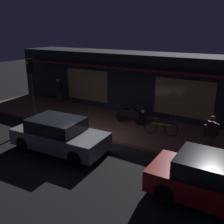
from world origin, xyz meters
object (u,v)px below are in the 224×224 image
at_px(parked_car_near, 59,135).
at_px(bicycle_parked, 161,128).
at_px(traffic_light_pole, 31,81).
at_px(parked_car_far, 218,182).
at_px(person_bystander, 211,135).
at_px(person_photographer, 59,90).
at_px(motorcycle, 131,115).

bearing_deg(parked_car_near, bicycle_parked, 48.59).
distance_m(traffic_light_pole, parked_car_far, 9.69).
xyz_separation_m(bicycle_parked, parked_car_near, (-3.15, -3.57, 0.20)).
height_order(traffic_light_pole, parked_car_far, traffic_light_pole).
bearing_deg(bicycle_parked, parked_car_near, -131.41).
bearing_deg(traffic_light_pole, person_bystander, 8.51).
bearing_deg(person_photographer, parked_car_far, -25.39).
distance_m(motorcycle, parked_car_near, 4.37).
relative_size(bicycle_parked, parked_car_near, 0.39).
xyz_separation_m(motorcycle, parked_car_near, (-1.20, -4.20, 0.06)).
xyz_separation_m(person_photographer, parked_car_far, (11.37, -5.40, -0.32)).
xyz_separation_m(traffic_light_pole, parked_car_far, (9.41, -1.46, -1.77)).
relative_size(person_photographer, parked_car_far, 0.40).
bearing_deg(traffic_light_pole, person_photographer, 116.43).
bearing_deg(traffic_light_pole, bicycle_parked, 20.36).
distance_m(person_photographer, parked_car_near, 7.20).
bearing_deg(person_photographer, motorcycle, -9.54).
bearing_deg(parked_car_far, person_photographer, 154.61).
distance_m(motorcycle, bicycle_parked, 2.05).
distance_m(motorcycle, person_photographer, 6.24).
bearing_deg(bicycle_parked, person_bystander, -22.02).
xyz_separation_m(parked_car_near, parked_car_far, (6.43, -0.16, 0.00)).
xyz_separation_m(motorcycle, bicycle_parked, (1.94, -0.63, -0.14)).
relative_size(traffic_light_pole, parked_car_near, 0.85).
bearing_deg(parked_car_near, person_bystander, 24.73).
xyz_separation_m(bicycle_parked, traffic_light_pole, (-6.13, -2.27, 1.97)).
height_order(motorcycle, bicycle_parked, motorcycle).
bearing_deg(person_photographer, person_bystander, -14.13).
relative_size(person_bystander, parked_car_near, 0.40).
xyz_separation_m(motorcycle, traffic_light_pole, (-4.19, -2.90, 1.83)).
xyz_separation_m(person_bystander, parked_car_far, (0.83, -2.74, -0.32)).
distance_m(motorcycle, person_bystander, 4.70).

